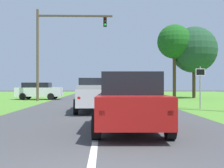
# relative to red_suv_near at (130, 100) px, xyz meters

# --- Properties ---
(ground_plane) EXTENTS (120.00, 120.00, 0.00)m
(ground_plane) POSITION_rel_red_suv_near_xyz_m (-1.10, 7.04, -1.00)
(ground_plane) COLOR #424244
(lane_centre_stripe) EXTENTS (0.16, 43.34, 0.01)m
(lane_centre_stripe) POSITION_rel_red_suv_near_xyz_m (-1.10, -3.96, -1.00)
(lane_centre_stripe) COLOR white
(lane_centre_stripe) RESTS_ON ground_plane
(red_suv_near) EXTENTS (2.41, 5.05, 1.91)m
(red_suv_near) POSITION_rel_red_suv_near_xyz_m (0.00, 0.00, 0.00)
(red_suv_near) COLOR #9E1411
(red_suv_near) RESTS_ON ground_plane
(pickup_truck_lead) EXTENTS (2.46, 5.36, 1.89)m
(pickup_truck_lead) POSITION_rel_red_suv_near_xyz_m (-1.39, 6.48, -0.02)
(pickup_truck_lead) COLOR silver
(pickup_truck_lead) RESTS_ON ground_plane
(traffic_light) EXTENTS (7.20, 0.40, 8.66)m
(traffic_light) POSITION_rel_red_suv_near_xyz_m (-5.42, 17.19, 4.64)
(traffic_light) COLOR brown
(traffic_light) RESTS_ON ground_plane
(keep_moving_sign) EXTENTS (0.60, 0.09, 2.67)m
(keep_moving_sign) POSITION_rel_red_suv_near_xyz_m (5.18, 7.98, 0.70)
(keep_moving_sign) COLOR gray
(keep_moving_sign) RESTS_ON ground_plane
(oak_tree_right) EXTENTS (5.22, 5.22, 8.12)m
(oak_tree_right) POSITION_rel_red_suv_near_xyz_m (9.38, 22.10, 4.49)
(oak_tree_right) COLOR #4C351E
(oak_tree_right) RESTS_ON ground_plane
(crossing_suv_far) EXTENTS (4.60, 2.20, 1.75)m
(crossing_suv_far) POSITION_rel_red_suv_near_xyz_m (-7.60, 19.64, -0.07)
(crossing_suv_far) COLOR silver
(crossing_suv_far) RESTS_ON ground_plane
(extra_tree_1) EXTENTS (3.78, 3.78, 8.20)m
(extra_tree_1) POSITION_rel_red_suv_near_xyz_m (6.95, 21.35, 5.27)
(extra_tree_1) COLOR #4C351E
(extra_tree_1) RESTS_ON ground_plane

